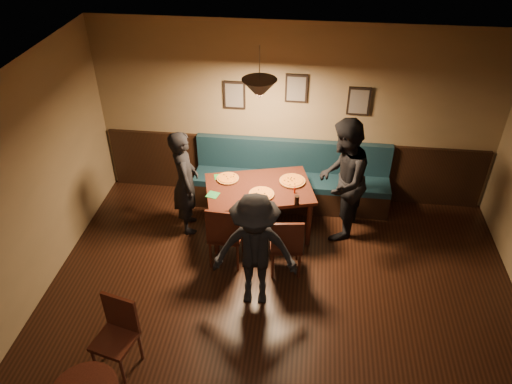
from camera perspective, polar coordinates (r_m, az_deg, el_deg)
floor at (r=5.64m, az=1.78°, el=-20.88°), size 7.00×7.00×0.00m
ceiling at (r=3.67m, az=2.57°, el=4.33°), size 7.00×7.00×0.00m
wall_back at (r=7.41m, az=4.55°, el=8.80°), size 6.00×0.00×6.00m
wainscot at (r=7.83m, az=4.24°, el=2.80°), size 5.88×0.06×1.00m
booth_bench at (r=7.60m, az=4.12°, el=1.71°), size 3.00×0.60×1.00m
picture_left at (r=7.34m, az=-2.51°, el=11.19°), size 0.32×0.04×0.42m
picture_center at (r=7.20m, az=4.71°, el=11.91°), size 0.32×0.04×0.42m
picture_right at (r=7.29m, az=11.84°, el=10.28°), size 0.32×0.04×0.42m
pendant_lamp at (r=6.14m, az=0.40°, el=11.87°), size 0.44×0.44×0.25m
dining_table at (r=7.09m, az=0.34°, el=-2.08°), size 1.65×1.28×0.78m
chair_near_left at (r=6.55m, az=-3.46°, el=-4.68°), size 0.45×0.45×0.97m
chair_near_right at (r=6.44m, az=3.47°, el=-5.86°), size 0.46×0.46×0.92m
diner_left at (r=7.01m, az=-8.22°, el=1.14°), size 0.54×0.67×1.60m
diner_right at (r=6.88m, az=9.95°, el=1.34°), size 0.88×1.02×1.82m
diner_front at (r=5.81m, az=-0.12°, el=-6.95°), size 1.04×0.63×1.57m
pizza_a at (r=7.03m, az=-3.30°, el=1.58°), size 0.33×0.33×0.04m
pizza_b at (r=6.69m, az=0.65°, el=-0.24°), size 0.45×0.45×0.04m
pizza_c at (r=6.98m, az=4.25°, el=1.29°), size 0.47×0.47×0.04m
soda_glass at (r=6.52m, az=4.76°, el=-0.97°), size 0.07×0.07×0.14m
tabasco_bottle at (r=6.74m, az=4.51°, el=0.26°), size 0.03×0.03×0.11m
napkin_a at (r=7.10m, az=-4.27°, el=1.78°), size 0.18×0.18×0.01m
napkin_b at (r=6.73m, az=-5.03°, el=-0.33°), size 0.19×0.19×0.01m
cutlery_set at (r=6.54m, az=-0.18°, el=-1.39°), size 0.20×0.06×0.00m
cafe_chair_far at (r=5.57m, az=-16.14°, el=-16.12°), size 0.49×0.49×0.91m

